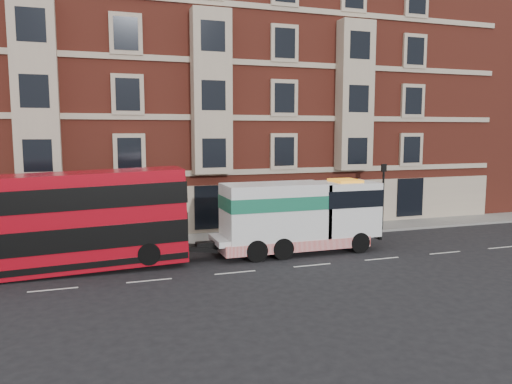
{
  "coord_description": "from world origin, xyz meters",
  "views": [
    {
      "loc": [
        -6.41,
        -22.02,
        6.65
      ],
      "look_at": [
        2.39,
        4.0,
        3.28
      ],
      "focal_mm": 35.0,
      "sensor_mm": 36.0,
      "label": 1
    }
  ],
  "objects": [
    {
      "name": "ground",
      "position": [
        0.0,
        0.0,
        0.0
      ],
      "size": [
        120.0,
        120.0,
        0.0
      ],
      "primitive_type": "plane",
      "color": "black",
      "rests_on": "ground"
    },
    {
      "name": "sidewalk",
      "position": [
        0.0,
        7.5,
        0.07
      ],
      "size": [
        90.0,
        3.0,
        0.15
      ],
      "primitive_type": "cube",
      "color": "slate",
      "rests_on": "ground"
    },
    {
      "name": "victorian_terrace",
      "position": [
        0.5,
        15.0,
        10.07
      ],
      "size": [
        45.0,
        12.0,
        20.4
      ],
      "color": "maroon",
      "rests_on": "ground"
    },
    {
      "name": "lamp_post_west",
      "position": [
        -6.0,
        6.2,
        2.68
      ],
      "size": [
        0.35,
        0.15,
        4.35
      ],
      "color": "black",
      "rests_on": "sidewalk"
    },
    {
      "name": "lamp_post_east",
      "position": [
        12.0,
        6.2,
        2.68
      ],
      "size": [
        0.35,
        0.15,
        4.35
      ],
      "color": "black",
      "rests_on": "sidewalk"
    },
    {
      "name": "double_decker_bus",
      "position": [
        -7.73,
        2.73,
        2.48
      ],
      "size": [
        11.58,
        2.66,
        4.69
      ],
      "color": "#A70916",
      "rests_on": "ground"
    },
    {
      "name": "tow_truck",
      "position": [
        4.33,
        2.73,
        2.05
      ],
      "size": [
        9.27,
        2.74,
        3.86
      ],
      "color": "white",
      "rests_on": "ground"
    }
  ]
}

